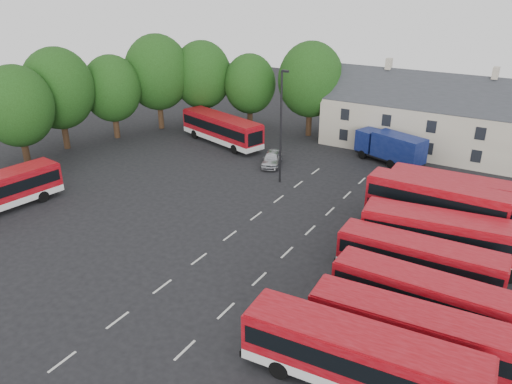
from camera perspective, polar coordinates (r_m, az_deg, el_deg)
ground at (r=37.58m, az=-4.69°, el=-6.26°), size 140.00×140.00×0.00m
lane_markings at (r=37.83m, az=0.18°, el=-5.94°), size 5.15×33.80×0.01m
treeline at (r=61.86m, az=-10.47°, el=12.12°), size 29.92×32.59×12.01m
terrace_houses at (r=58.48m, az=24.74°, el=6.82°), size 35.70×7.13×10.06m
bus_row_a at (r=25.58m, az=11.87°, el=-17.85°), size 11.74×3.38×3.28m
bus_row_b at (r=28.06m, az=17.13°, el=-14.70°), size 10.60×3.02×2.96m
bus_row_c at (r=30.91m, az=18.47°, el=-11.00°), size 10.35×2.50×2.92m
bus_row_d at (r=34.32m, az=18.17°, el=-7.19°), size 10.55×2.71×2.96m
bus_row_e at (r=37.28m, az=21.38°, el=-4.64°), size 12.31×4.15×3.41m
bus_dd_south at (r=40.54m, az=19.82°, el=-1.49°), size 10.42×2.58×4.26m
bus_dd_north at (r=42.52m, az=21.75°, el=-0.66°), size 10.31×2.71×4.20m
bus_north at (r=59.54m, az=-3.95°, el=7.39°), size 12.21×6.13×3.38m
box_truck at (r=54.91m, az=15.14°, el=5.02°), size 7.98×4.85×3.34m
silver_car at (r=52.90m, az=1.83°, el=3.86°), size 3.18×4.80×1.52m
lamppost at (r=46.96m, az=2.89°, el=7.70°), size 0.74×0.27×10.84m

